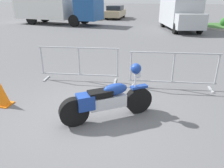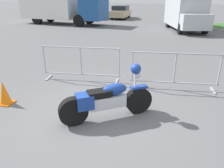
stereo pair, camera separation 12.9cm
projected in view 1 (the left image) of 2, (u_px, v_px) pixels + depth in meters
The scene contains 12 objects.
ground_plane at pixel (93, 114), 4.97m from camera, with size 120.00×120.00×0.00m, color #5B5B5E.
motorcycle at pixel (108, 100), 4.66m from camera, with size 1.82×1.33×1.18m.
crowd_barrier_near at pixel (79, 64), 6.70m from camera, with size 2.46×0.69×1.07m.
crowd_barrier_far at pixel (173, 70), 6.12m from camera, with size 2.46×0.69×1.07m.
box_truck at pixel (53, 5), 19.03m from camera, with size 7.91×3.11×2.98m.
delivery_van at pixel (180, 13), 16.13m from camera, with size 3.16×5.33×2.31m.
parked_car_silver at pixel (47, 10), 25.30m from camera, with size 1.77×4.31×1.46m.
parked_car_maroon at pixel (69, 11), 24.86m from camera, with size 1.77×4.30×1.46m.
parked_car_green at pixel (91, 12), 23.96m from camera, with size 1.69×4.11×1.39m.
parked_car_tan at pixel (115, 12), 23.68m from camera, with size 1.64×4.00×1.36m.
pedestrian at pixel (177, 16), 17.34m from camera, with size 0.44×0.44×1.69m.
traffic_cone at pixel (3, 94), 5.29m from camera, with size 0.34×0.34×0.59m.
Camera 1 is at (1.38, -4.12, 2.55)m, focal length 35.00 mm.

